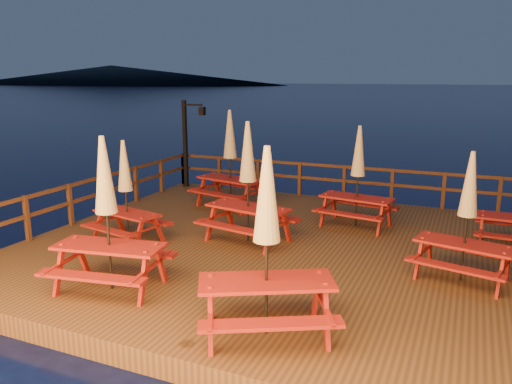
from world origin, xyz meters
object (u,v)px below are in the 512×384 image
Objects in this scene: lamp_post at (189,136)px; picnic_table_0 at (230,157)px; picnic_table_2 at (107,212)px; picnic_table_1 at (358,175)px.

lamp_post reaches higher than picnic_table_0.
picnic_table_0 reaches higher than picnic_table_2.
lamp_post is at bearing 101.28° from picnic_table_2.
picnic_table_0 is at bearing -179.05° from picnic_table_1.
lamp_post is at bearing 168.21° from picnic_table_1.
picnic_table_1 is at bearing 50.23° from picnic_table_2.
lamp_post is 6.80m from picnic_table_1.
picnic_table_2 is at bearing -68.79° from lamp_post.
picnic_table_0 is 1.02× the size of picnic_table_2.
picnic_table_2 is (0.62, -6.18, -0.02)m from picnic_table_0.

